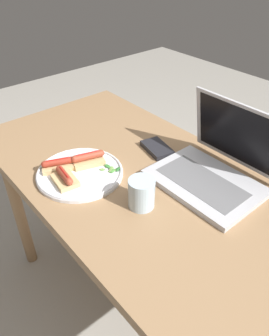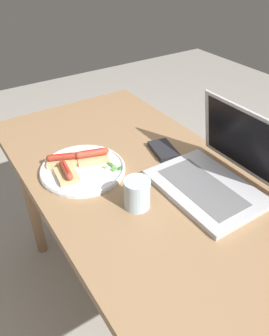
{
  "view_description": "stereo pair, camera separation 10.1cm",
  "coord_description": "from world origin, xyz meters",
  "px_view_note": "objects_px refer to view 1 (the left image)",
  "views": [
    {
      "loc": [
        0.58,
        -0.57,
        1.42
      ],
      "look_at": [
        -0.05,
        -0.04,
        0.82
      ],
      "focal_mm": 35.0,
      "sensor_mm": 36.0,
      "label": 1
    },
    {
      "loc": [
        0.64,
        -0.49,
        1.42
      ],
      "look_at": [
        -0.05,
        -0.04,
        0.82
      ],
      "focal_mm": 35.0,
      "sensor_mm": 36.0,
      "label": 2
    }
  ],
  "objects_px": {
    "laptop": "(214,168)",
    "external_drive": "(157,148)",
    "drinking_glass": "(142,193)",
    "plate": "(80,173)"
  },
  "relations": [
    {
      "from": "plate",
      "to": "external_drive",
      "type": "relative_size",
      "value": 2.08
    },
    {
      "from": "laptop",
      "to": "plate",
      "type": "relative_size",
      "value": 1.2
    },
    {
      "from": "plate",
      "to": "drinking_glass",
      "type": "distance_m",
      "value": 0.25
    },
    {
      "from": "laptop",
      "to": "external_drive",
      "type": "height_order",
      "value": "laptop"
    },
    {
      "from": "laptop",
      "to": "external_drive",
      "type": "bearing_deg",
      "value": -175.64
    },
    {
      "from": "laptop",
      "to": "plate",
      "type": "height_order",
      "value": "laptop"
    },
    {
      "from": "plate",
      "to": "external_drive",
      "type": "bearing_deg",
      "value": 79.47
    },
    {
      "from": "plate",
      "to": "drinking_glass",
      "type": "height_order",
      "value": "drinking_glass"
    },
    {
      "from": "external_drive",
      "to": "laptop",
      "type": "bearing_deg",
      "value": 16.78
    },
    {
      "from": "drinking_glass",
      "to": "external_drive",
      "type": "height_order",
      "value": "drinking_glass"
    }
  ]
}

